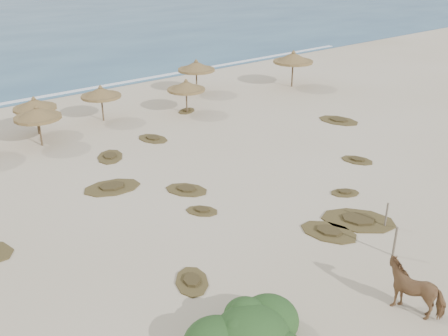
% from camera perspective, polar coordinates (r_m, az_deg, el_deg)
% --- Properties ---
extents(ground, '(160.00, 160.00, 0.00)m').
position_cam_1_polar(ground, '(19.70, 4.45, -8.84)').
color(ground, beige).
rests_on(ground, ground).
extents(foam_line, '(70.00, 0.60, 0.01)m').
position_cam_1_polar(foam_line, '(41.01, -21.36, 7.33)').
color(foam_line, white).
rests_on(foam_line, ground).
extents(palapa_2, '(2.83, 2.83, 2.43)m').
position_cam_1_polar(palapa_2, '(32.49, -20.84, 6.78)').
color(palapa_2, brown).
rests_on(palapa_2, ground).
extents(palapa_3, '(3.34, 3.34, 2.50)m').
position_cam_1_polar(palapa_3, '(30.42, -20.57, 5.83)').
color(palapa_3, brown).
rests_on(palapa_3, ground).
extents(palapa_4, '(3.07, 3.07, 2.45)m').
position_cam_1_polar(palapa_4, '(33.85, -13.90, 8.34)').
color(palapa_4, brown).
rests_on(palapa_4, ground).
extents(palapa_5, '(2.94, 2.94, 2.44)m').
position_cam_1_polar(palapa_5, '(34.55, -4.35, 9.28)').
color(palapa_5, brown).
rests_on(palapa_5, ground).
extents(palapa_6, '(3.27, 3.27, 2.72)m').
position_cam_1_polar(palapa_6, '(39.46, -3.19, 11.50)').
color(palapa_6, brown).
rests_on(palapa_6, ground).
extents(palapa_7, '(3.42, 3.42, 3.02)m').
position_cam_1_polar(palapa_7, '(41.69, 7.92, 12.32)').
color(palapa_7, brown).
rests_on(palapa_7, ground).
extents(horse, '(1.47, 2.11, 1.63)m').
position_cam_1_polar(horse, '(17.27, 21.08, -12.63)').
color(horse, brown).
rests_on(horse, ground).
extents(fence_post_near, '(0.10, 0.10, 1.23)m').
position_cam_1_polar(fence_post_near, '(19.80, 18.95, -7.95)').
color(fence_post_near, '#716755').
rests_on(fence_post_near, ground).
extents(fence_post_far, '(0.10, 0.10, 1.11)m').
position_cam_1_polar(fence_post_far, '(21.63, 18.06, -5.13)').
color(fence_post_far, '#716755').
rests_on(fence_post_far, ground).
extents(scrub_2, '(1.61, 1.72, 0.16)m').
position_cam_1_polar(scrub_2, '(21.96, -2.53, -4.89)').
color(scrub_2, brown).
rests_on(scrub_2, ground).
extents(scrub_3, '(2.24, 2.49, 0.16)m').
position_cam_1_polar(scrub_3, '(23.84, -4.31, -2.47)').
color(scrub_3, brown).
rests_on(scrub_3, ground).
extents(scrub_4, '(1.63, 2.00, 0.16)m').
position_cam_1_polar(scrub_4, '(27.98, 14.99, 0.89)').
color(scrub_4, brown).
rests_on(scrub_4, ground).
extents(scrub_5, '(2.40, 3.08, 0.16)m').
position_cam_1_polar(scrub_5, '(34.17, 12.95, 5.33)').
color(scrub_5, brown).
rests_on(scrub_5, ground).
extents(scrub_7, '(1.81, 2.33, 0.16)m').
position_cam_1_polar(scrub_7, '(30.39, -8.14, 3.36)').
color(scrub_7, brown).
rests_on(scrub_7, ground).
extents(scrub_9, '(2.22, 2.75, 0.16)m').
position_cam_1_polar(scrub_9, '(20.86, 11.89, -7.14)').
color(scrub_9, brown).
rests_on(scrub_9, ground).
extents(scrub_10, '(1.88, 1.69, 0.16)m').
position_cam_1_polar(scrub_10, '(35.43, -4.30, 6.55)').
color(scrub_10, brown).
rests_on(scrub_10, ground).
extents(scrub_11, '(1.84, 2.10, 0.16)m').
position_cam_1_polar(scrub_11, '(17.74, -3.69, -12.78)').
color(scrub_11, brown).
rests_on(scrub_11, ground).
extents(scrub_12, '(1.63, 1.48, 0.16)m').
position_cam_1_polar(scrub_12, '(24.17, 13.65, -2.74)').
color(scrub_12, brown).
rests_on(scrub_12, ground).
extents(scrub_13, '(2.26, 2.52, 0.16)m').
position_cam_1_polar(scrub_13, '(28.19, -12.89, 1.29)').
color(scrub_13, brown).
rests_on(scrub_13, ground).
extents(scrub_14, '(3.12, 2.42, 0.16)m').
position_cam_1_polar(scrub_14, '(24.60, -12.68, -2.15)').
color(scrub_14, brown).
rests_on(scrub_14, ground).
extents(scrub_15, '(3.50, 3.73, 0.16)m').
position_cam_1_polar(scrub_15, '(21.97, 15.10, -5.77)').
color(scrub_15, brown).
rests_on(scrub_15, ground).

